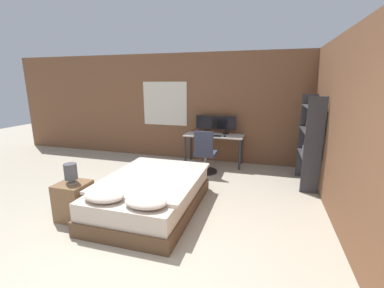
{
  "coord_description": "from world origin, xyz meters",
  "views": [
    {
      "loc": [
        1.19,
        -1.98,
        1.98
      ],
      "look_at": [
        -0.25,
        2.94,
        0.75
      ],
      "focal_mm": 24.0,
      "sensor_mm": 36.0,
      "label": 1
    }
  ],
  "objects": [
    {
      "name": "ground_plane",
      "position": [
        0.0,
        0.0,
        0.0
      ],
      "size": [
        20.0,
        20.0,
        0.0
      ],
      "primitive_type": "plane",
      "color": "#B2A893"
    },
    {
      "name": "wall_side_right",
      "position": [
        2.22,
        1.5,
        1.35
      ],
      "size": [
        0.06,
        12.0,
        2.7
      ],
      "color": "brown",
      "rests_on": "ground_plane"
    },
    {
      "name": "keyboard",
      "position": [
        -0.01,
        3.84,
        0.76
      ],
      "size": [
        0.41,
        0.13,
        0.02
      ],
      "color": "black",
      "rests_on": "desk"
    },
    {
      "name": "computer_mouse",
      "position": [
        0.28,
        3.84,
        0.77
      ],
      "size": [
        0.07,
        0.05,
        0.04
      ],
      "color": "black",
      "rests_on": "desk"
    },
    {
      "name": "bed",
      "position": [
        -0.49,
        1.45,
        0.27
      ],
      "size": [
        1.44,
        2.08,
        0.6
      ],
      "color": "brown",
      "rests_on": "ground_plane"
    },
    {
      "name": "wall_back",
      "position": [
        -0.02,
        4.37,
        1.35
      ],
      "size": [
        12.0,
        0.08,
        2.7
      ],
      "color": "brown",
      "rests_on": "ground_plane"
    },
    {
      "name": "desk",
      "position": [
        -0.01,
        4.02,
        0.65
      ],
      "size": [
        1.42,
        0.57,
        0.75
      ],
      "color": "beige",
      "rests_on": "ground_plane"
    },
    {
      "name": "monitor_left",
      "position": [
        -0.27,
        4.2,
        1.0
      ],
      "size": [
        0.48,
        0.16,
        0.43
      ],
      "color": "black",
      "rests_on": "desk"
    },
    {
      "name": "office_chair",
      "position": [
        -0.07,
        3.36,
        0.39
      ],
      "size": [
        0.52,
        0.52,
        0.98
      ],
      "color": "black",
      "rests_on": "ground_plane"
    },
    {
      "name": "bedside_lamp",
      "position": [
        -1.46,
        0.88,
        0.73
      ],
      "size": [
        0.18,
        0.18,
        0.3
      ],
      "color": "gray",
      "rests_on": "nightstand"
    },
    {
      "name": "bookshelf",
      "position": [
        2.02,
        3.19,
        0.95
      ],
      "size": [
        0.31,
        0.93,
        1.76
      ],
      "color": "#333338",
      "rests_on": "ground_plane"
    },
    {
      "name": "monitor_right",
      "position": [
        0.25,
        4.2,
        1.0
      ],
      "size": [
        0.48,
        0.16,
        0.43
      ],
      "color": "black",
      "rests_on": "desk"
    },
    {
      "name": "nightstand",
      "position": [
        -1.46,
        0.88,
        0.28
      ],
      "size": [
        0.43,
        0.42,
        0.56
      ],
      "color": "brown",
      "rests_on": "ground_plane"
    }
  ]
}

